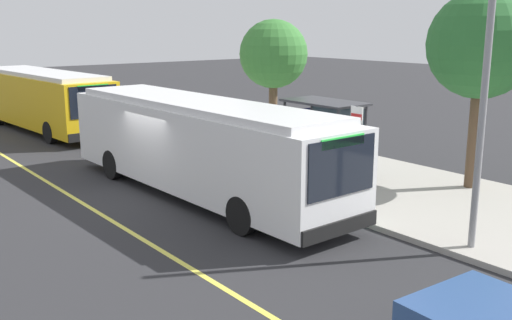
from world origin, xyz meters
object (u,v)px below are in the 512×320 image
object	(u,v)px
transit_bus_second	(43,98)
waiting_bench	(325,159)
route_sign_post	(356,141)
transit_bus_main	(198,144)

from	to	relation	value
transit_bus_second	waiting_bench	bearing A→B (deg)	16.63
transit_bus_second	route_sign_post	bearing A→B (deg)	8.56
transit_bus_second	waiting_bench	distance (m)	15.87
transit_bus_second	transit_bus_main	bearing A→B (deg)	-0.40
route_sign_post	waiting_bench	bearing A→B (deg)	149.55
transit_bus_main	transit_bus_second	size ratio (longest dim) A/B	1.06
transit_bus_main	transit_bus_second	world-z (taller)	same
transit_bus_main	waiting_bench	bearing A→B (deg)	80.72
transit_bus_main	waiting_bench	xyz separation A→B (m)	(0.76, 4.63, -0.98)
transit_bus_main	waiting_bench	distance (m)	4.80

